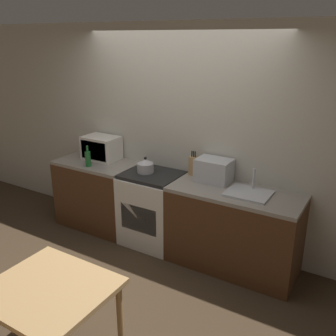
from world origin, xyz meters
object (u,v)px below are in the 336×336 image
object	(u,v)px
kettle	(145,166)
bottle	(88,158)
stove_range	(153,208)
microwave	(101,148)
toaster_oven	(214,170)
dining_table	(50,298)

from	to	relation	value
kettle	bottle	bearing A→B (deg)	-165.40
stove_range	microwave	bearing A→B (deg)	171.89
microwave	toaster_oven	bearing A→B (deg)	0.90
bottle	dining_table	bearing A→B (deg)	-55.39
microwave	dining_table	bearing A→B (deg)	-58.56
stove_range	bottle	size ratio (longest dim) A/B	3.38
stove_range	dining_table	distance (m)	2.03
microwave	toaster_oven	distance (m)	1.60
stove_range	toaster_oven	bearing A→B (deg)	11.84
bottle	dining_table	size ratio (longest dim) A/B	0.31
stove_range	kettle	size ratio (longest dim) A/B	4.53
stove_range	toaster_oven	xyz separation A→B (m)	(0.72, 0.15, 0.58)
microwave	toaster_oven	size ratio (longest dim) A/B	1.20
dining_table	bottle	bearing A→B (deg)	124.61
dining_table	microwave	bearing A→B (deg)	121.44
microwave	toaster_oven	world-z (taller)	microwave
bottle	microwave	bearing A→B (deg)	99.61
microwave	dining_table	xyz separation A→B (m)	(1.28, -2.10, -0.42)
stove_range	dining_table	bearing A→B (deg)	-78.46
microwave	dining_table	size ratio (longest dim) A/B	0.53
microwave	bottle	distance (m)	0.33
kettle	bottle	distance (m)	0.76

